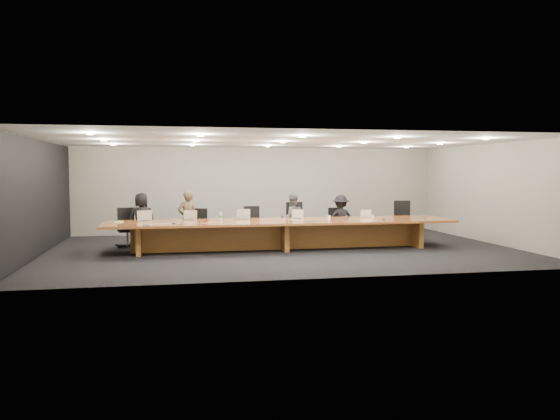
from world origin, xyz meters
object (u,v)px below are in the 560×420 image
object	(u,v)px
laptop_a	(145,216)
chair_mid_left	(253,225)
chair_left	(198,226)
mic_left	(174,223)
chair_far_left	(127,227)
person_d	(341,218)
chair_far_right	(404,220)
chair_right	(336,224)
water_bottle	(220,217)
chair_mid_right	(297,222)
paper_cup_near	(329,217)
amber_mug	(207,220)
mic_center	(291,221)
person_b	(188,218)
laptop_b	(189,215)
laptop_e	(366,214)
laptop_d	(297,214)
mic_right	(383,219)
person_c	(292,218)
av_box	(147,225)
person_a	(142,220)
conference_table	(282,229)
paper_cup_far	(373,216)

from	to	relation	value
laptop_a	chair_mid_left	bearing A→B (deg)	10.56
chair_left	mic_left	xyz separation A→B (m)	(-0.65, -1.77, 0.26)
chair_far_left	person_d	bearing A→B (deg)	-14.07
chair_far_left	chair_far_right	xyz separation A→B (m)	(7.96, 0.05, 0.05)
chair_right	water_bottle	distance (m)	3.67
chair_mid_right	laptop_a	bearing A→B (deg)	-172.04
chair_left	paper_cup_near	distance (m)	3.63
chair_mid_right	laptop_a	distance (m)	4.31
water_bottle	amber_mug	size ratio (longest dim) A/B	2.73
chair_mid_right	mic_center	size ratio (longest dim) A/B	10.22
person_b	laptop_b	xyz separation A→B (m)	(0.02, -0.79, 0.14)
chair_far_right	laptop_b	bearing A→B (deg)	-166.85
laptop_e	laptop_b	bearing A→B (deg)	-157.10
laptop_b	paper_cup_near	bearing A→B (deg)	11.12
chair_mid_right	person_b	distance (m)	3.10
person_d	laptop_d	xyz separation A→B (m)	(-1.47, -0.75, 0.21)
chair_right	laptop_b	bearing A→B (deg)	-163.04
laptop_a	mic_right	xyz separation A→B (m)	(6.11, -0.72, -0.13)
amber_mug	mic_left	xyz separation A→B (m)	(-0.82, -0.33, -0.03)
person_c	person_d	xyz separation A→B (m)	(1.44, 0.02, -0.02)
amber_mug	person_c	bearing A→B (deg)	26.61
laptop_d	av_box	xyz separation A→B (m)	(-3.88, -1.12, -0.11)
laptop_a	paper_cup_near	size ratio (longest dim) A/B	3.73
laptop_b	mic_left	bearing A→B (deg)	-100.02
chair_far_right	person_c	bearing A→B (deg)	-172.33
chair_left	laptop_d	world-z (taller)	chair_left
amber_mug	laptop_a	bearing A→B (deg)	164.30
mic_center	person_c	bearing A→B (deg)	76.72
chair_far_left	laptop_e	size ratio (longest dim) A/B	3.69
chair_far_right	person_b	world-z (taller)	person_b
chair_far_right	mic_right	bearing A→B (deg)	-123.65
chair_far_right	av_box	distance (m)	7.63
laptop_d	person_a	bearing A→B (deg)	-166.84
person_b	paper_cup_near	world-z (taller)	person_b
laptop_e	person_d	bearing A→B (deg)	142.38
water_bottle	av_box	bearing A→B (deg)	-155.92
person_b	person_d	bearing A→B (deg)	165.35
amber_mug	av_box	size ratio (longest dim) A/B	0.48
conference_table	amber_mug	xyz separation A→B (m)	(-1.95, -0.09, 0.27)
chair_mid_right	chair_right	bearing A→B (deg)	-9.72
chair_mid_left	person_c	xyz separation A→B (m)	(1.09, -0.10, 0.16)
conference_table	mic_right	size ratio (longest dim) A/B	74.25
paper_cup_far	chair_right	bearing A→B (deg)	126.14
laptop_b	paper_cup_far	xyz separation A→B (m)	(4.96, -0.13, -0.10)
conference_table	mic_center	size ratio (longest dim) A/B	79.04
chair_mid_left	laptop_d	distance (m)	1.39
person_d	paper_cup_far	size ratio (longest dim) A/B	16.14
person_c	paper_cup_near	xyz separation A→B (m)	(0.79, -1.00, 0.10)
person_c	av_box	xyz separation A→B (m)	(-3.91, -1.85, 0.07)
water_bottle	mic_left	xyz separation A→B (m)	(-1.17, -0.51, -0.10)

